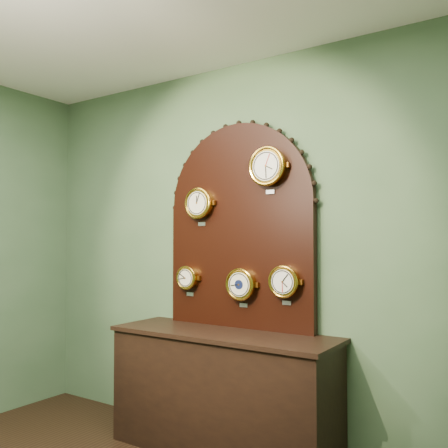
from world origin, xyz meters
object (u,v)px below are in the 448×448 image
Objects in this scene: hygrometer at (188,278)px; tide_clock at (284,281)px; shop_counter at (222,394)px; arabic_clock at (268,166)px; display_board at (239,219)px; roman_clock at (199,203)px; barometer at (241,284)px.

tide_clock reaches higher than hygrometer.
shop_counter is 4.85× the size of arabic_clock.
display_board reaches higher than tide_clock.
shop_counter is 1.61m from arabic_clock.
display_board is 6.50× the size of hygrometer.
arabic_clock is 1.40× the size of hygrometer.
roman_clock is at bearing 154.04° from shop_counter.
roman_clock is 0.64m from arabic_clock.
roman_clock is 0.91m from tide_clock.
shop_counter is at bearing -25.96° from roman_clock.
shop_counter is 5.63× the size of barometer.
tide_clock reaches higher than barometer.
shop_counter is at bearing -159.18° from tide_clock.
display_board is 0.48m from barometer.
arabic_clock is (0.28, -0.07, 0.35)m from display_board.
hygrometer is at bearing 179.80° from arabic_clock.
roman_clock is (-0.31, -0.07, 0.12)m from display_board.
arabic_clock reaches higher than roman_clock.
shop_counter is 1.25m from display_board.
arabic_clock is 1.16× the size of barometer.
shop_counter is at bearing -90.00° from display_board.
hygrometer reaches higher than barometer.
arabic_clock is (0.59, -0.00, 0.23)m from roman_clock.
roman_clock is at bearing -179.99° from barometer.
display_board is at bearing 170.65° from tide_clock.
barometer is at bearing 179.74° from arabic_clock.
barometer is (0.49, -0.00, -0.03)m from hygrometer.
display_board is 0.34m from roman_clock.
barometer is (0.37, 0.00, -0.60)m from roman_clock.
display_board is at bearing 12.03° from roman_clock.
shop_counter is at bearing -151.41° from arabic_clock.
hygrometer is 0.83× the size of barometer.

